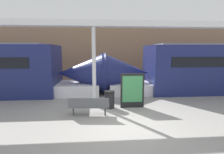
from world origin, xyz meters
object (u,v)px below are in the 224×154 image
Objects in this scene: poster_board at (132,90)px; support_column_near at (94,67)px; train_left at (218,69)px; bench_near at (89,105)px; trash_bin at (109,99)px.

support_column_near is (-1.84, 0.45, 1.09)m from poster_board.
train_left is at bearing 25.70° from poster_board.
train_left reaches higher than poster_board.
trash_bin reaches higher than bench_near.
poster_board is at bearing -154.30° from train_left.
bench_near is at bearing -98.07° from support_column_near.
train_left is 9.55m from bench_near.
poster_board is (2.04, 0.99, 0.37)m from bench_near.
support_column_near is at bearing 166.31° from poster_board.
poster_board reaches higher than bench_near.
trash_bin is at bearing 179.02° from poster_board.
bench_near is 1.38m from trash_bin.
support_column_near is (-0.73, 0.43, 1.52)m from trash_bin.
trash_bin is at bearing -157.76° from train_left.
poster_board is at bearing -0.98° from trash_bin.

